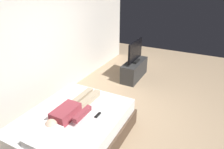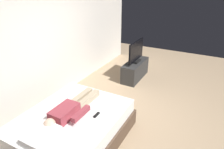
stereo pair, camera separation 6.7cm
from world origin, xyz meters
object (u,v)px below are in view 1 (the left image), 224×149
pillow (43,137)px  tv_stand (134,70)px  person (72,109)px  bed (74,128)px  tv (135,52)px  remote (98,115)px

pillow → tv_stand: bearing=0.2°
person → bed: bearing=-131.8°
bed → tv: tv is taller
bed → tv_stand: bearing=0.3°
remote → tv: tv is taller
bed → tv_stand: bed is taller
tv_stand → person: bearing=179.6°
tv → bed: bearing=-179.7°
tv → person: bearing=179.6°
pillow → tv: (3.44, 0.01, 0.18)m
pillow → remote: 0.90m
tv → remote: bearing=-171.6°
bed → remote: size_ratio=12.77×
person → remote: size_ratio=8.40×
tv_stand → tv: size_ratio=1.25×
person → remote: 0.44m
bed → remote: remote is taller
bed → pillow: bearing=180.0°
remote → tv_stand: remote is taller
bed → person: person is taller
bed → remote: 0.50m
remote → tv_stand: (2.62, 0.39, -0.30)m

